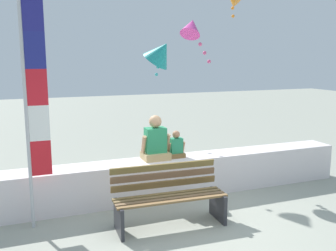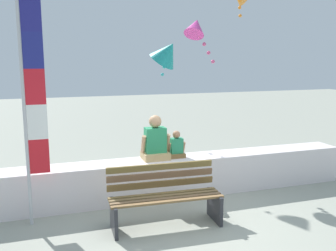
{
  "view_description": "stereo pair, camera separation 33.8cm",
  "coord_description": "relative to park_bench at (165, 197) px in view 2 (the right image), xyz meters",
  "views": [
    {
      "loc": [
        -2.41,
        -4.79,
        2.48
      ],
      "look_at": [
        -0.03,
        1.32,
        1.3
      ],
      "focal_mm": 40.33,
      "sensor_mm": 36.0,
      "label": 1
    },
    {
      "loc": [
        -2.09,
        -4.91,
        2.48
      ],
      "look_at": [
        -0.03,
        1.32,
        1.3
      ],
      "focal_mm": 40.33,
      "sensor_mm": 36.0,
      "label": 2
    }
  ],
  "objects": [
    {
      "name": "kite_teal",
      "position": [
        1.4,
        4.11,
        2.19
      ],
      "size": [
        1.14,
        1.13,
        1.01
      ],
      "color": "teal"
    },
    {
      "name": "kite_magenta",
      "position": [
        1.5,
        2.5,
        2.69
      ],
      "size": [
        0.7,
        0.71,
        1.03
      ],
      "color": "#DB3D9E"
    },
    {
      "name": "person_adult",
      "position": [
        0.2,
        1.15,
        0.59
      ],
      "size": [
        0.52,
        0.38,
        0.79
      ],
      "color": "tan",
      "rests_on": "seawall_ledge"
    },
    {
      "name": "flag_banner",
      "position": [
        -1.82,
        0.63,
        1.49
      ],
      "size": [
        0.33,
        0.05,
        3.36
      ],
      "color": "#B7B7BC",
      "rests_on": "ground"
    },
    {
      "name": "ground_plane",
      "position": [
        0.45,
        -0.2,
        -0.42
      ],
      "size": [
        40.0,
        40.0,
        0.0
      ],
      "primitive_type": "plane",
      "color": "gray"
    },
    {
      "name": "park_bench",
      "position": [
        0.0,
        0.0,
        0.0
      ],
      "size": [
        1.7,
        0.69,
        0.88
      ],
      "color": "brown",
      "rests_on": "ground"
    },
    {
      "name": "person_child",
      "position": [
        0.59,
        1.15,
        0.47
      ],
      "size": [
        0.32,
        0.24,
        0.49
      ],
      "color": "brown",
      "rests_on": "seawall_ledge"
    },
    {
      "name": "seawall_ledge",
      "position": [
        0.45,
        1.12,
        -0.07
      ],
      "size": [
        6.99,
        0.57,
        0.7
      ],
      "primitive_type": "cube",
      "color": "silver",
      "rests_on": "ground"
    }
  ]
}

